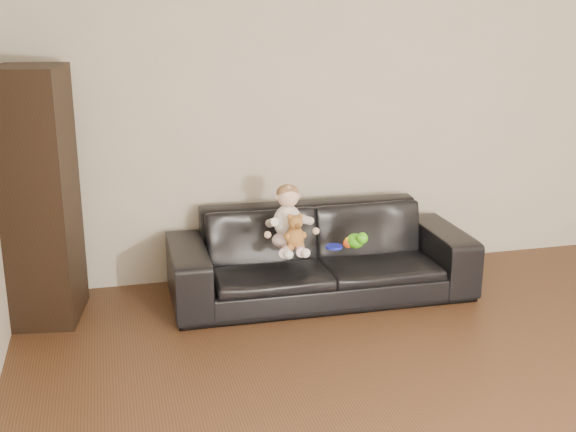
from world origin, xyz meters
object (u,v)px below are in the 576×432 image
object	(u,v)px
cabinet	(39,196)
toy_blue_disc	(334,247)
sofa	(320,254)
baby	(288,221)
teddy_bear	(295,232)
toy_rattle	(348,243)
toy_green	(355,241)

from	to	relation	value
cabinet	toy_blue_disc	world-z (taller)	cabinet
sofa	toy_blue_disc	size ratio (longest dim) A/B	18.25
sofa	cabinet	bearing A→B (deg)	177.80
toy_blue_disc	sofa	bearing A→B (deg)	105.00
baby	toy_blue_disc	xyz separation A→B (m)	(0.29, -0.05, -0.18)
teddy_bear	toy_blue_disc	world-z (taller)	teddy_bear
toy_rattle	toy_blue_disc	xyz separation A→B (m)	(-0.09, 0.03, -0.02)
toy_green	toy_blue_disc	bearing A→B (deg)	165.98
toy_rattle	toy_blue_disc	distance (m)	0.09
baby	toy_green	distance (m)	0.46
sofa	baby	bearing A→B (deg)	-155.46
teddy_bear	toy_green	bearing A→B (deg)	27.07
teddy_bear	toy_rattle	size ratio (longest dim) A/B	3.52
teddy_bear	baby	bearing A→B (deg)	115.63
sofa	toy_green	distance (m)	0.30
baby	toy_blue_disc	world-z (taller)	baby
cabinet	toy_rattle	size ratio (longest dim) A/B	24.96
cabinet	toy_blue_disc	size ratio (longest dim) A/B	14.24
baby	toy_rattle	world-z (taller)	baby
sofa	toy_blue_disc	distance (m)	0.20
sofa	toy_blue_disc	xyz separation A→B (m)	(0.04, -0.16, 0.10)
teddy_bear	toy_rattle	xyz separation A→B (m)	(0.37, 0.05, -0.12)
cabinet	toy_rattle	xyz separation A→B (m)	(1.91, -0.29, -0.37)
baby	teddy_bear	distance (m)	0.13
sofa	teddy_bear	size ratio (longest dim) A/B	9.10
cabinet	teddy_bear	distance (m)	1.59
sofa	toy_rattle	distance (m)	0.26
baby	cabinet	bearing A→B (deg)	-169.98
toy_green	teddy_bear	bearing A→B (deg)	-174.18
cabinet	toy_blue_disc	xyz separation A→B (m)	(1.82, -0.26, -0.39)
baby	toy_blue_disc	bearing A→B (deg)	7.33
toy_rattle	toy_blue_disc	size ratio (longest dim) A/B	0.57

